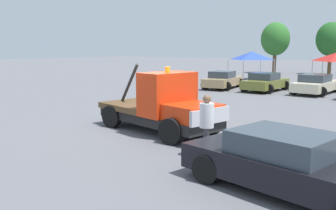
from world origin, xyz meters
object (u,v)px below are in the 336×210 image
Objects in this scene: tow_truck at (163,107)px; tree_center at (275,39)px; person_near_truck at (207,122)px; parked_car_olive at (265,82)px; canopy_tent_blue at (252,56)px; parked_car_cream at (316,84)px; parked_car_tan at (223,80)px; tree_left at (331,39)px; foreground_car at (291,164)px.

tow_truck is 34.21m from tree_center.
parked_car_olive is at bearing 75.27° from person_near_truck.
canopy_tent_blue reaches higher than parked_car_olive.
canopy_tent_blue is (-8.08, 7.30, 1.67)m from parked_car_cream.
canopy_tent_blue reaches higher than person_near_truck.
tree_center reaches higher than person_near_truck.
parked_car_tan is at bearing 85.38° from person_near_truck.
person_near_truck is at bearing -67.89° from canopy_tent_blue.
tree_left is (4.05, 12.17, 1.67)m from canopy_tent_blue.
foreground_car is (5.79, -2.91, -0.30)m from tow_truck.
parked_car_olive is 20.34m from tree_left.
canopy_tent_blue reaches higher than tow_truck.
canopy_tent_blue is at bearing 79.96° from person_near_truck.
tree_left is at bearing 66.97° from person_near_truck.
tree_center is (-5.82, -1.91, 0.06)m from tree_left.
tow_truck is 1.19× the size of parked_car_cream.
tow_truck is at bearing 178.59° from parked_car_cream.
tree_left reaches higher than canopy_tent_blue.
tree_center is at bearing 122.13° from foreground_car.
canopy_tent_blue is at bearing -108.39° from tree_left.
tow_truck is 3.43m from person_near_truck.
tree_center reaches higher than parked_car_olive.
parked_car_cream is 0.80× the size of tree_left.
parked_car_cream is (1.10, 15.37, -0.30)m from tow_truck.
canopy_tent_blue is (-4.73, 7.88, 1.67)m from parked_car_olive.
parked_car_tan is 0.98× the size of parked_car_cream.
tow_truck is 35.09m from tree_left.
parked_car_cream is 20.42m from tree_center.
parked_car_olive is at bearing -70.27° from tree_center.
canopy_tent_blue is 0.55× the size of tree_center.
foreground_car is at bearing -77.00° from tree_left.
tow_truck is 1.08× the size of foreground_car.
tree_center reaches higher than tree_left.
foreground_car is at bearing -67.92° from tree_center.
tree_center is at bearing 21.12° from parked_car_olive.
person_near_truck is at bearing -171.16° from parked_car_cream.
parked_car_tan is at bearing 96.78° from parked_car_olive.
tree_center is (-1.78, 10.26, 1.73)m from canopy_tent_blue.
tree_left is (-8.72, 37.75, 3.34)m from foreground_car.
canopy_tent_blue reaches higher than parked_car_tan.
parked_car_tan is 3.29m from parked_car_olive.
tree_center is (-11.70, 34.68, 2.99)m from person_near_truck.
tree_left is 6.13m from tree_center.
parked_car_cream is (3.35, 0.59, 0.00)m from parked_car_olive.
canopy_tent_blue is at bearing 50.60° from parked_car_cream.
parked_car_cream is (-4.69, 18.29, -0.00)m from foreground_car.
tow_truck is at bearing -85.19° from tree_left.
canopy_tent_blue reaches higher than parked_car_cream.
parked_car_cream is at bearing -78.30° from tree_left.
canopy_tent_blue is at bearing 32.36° from parked_car_olive.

